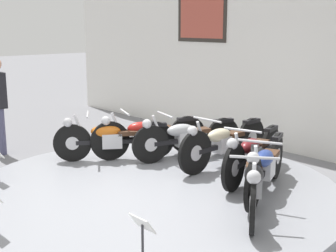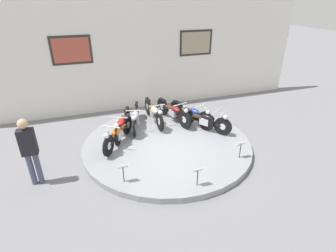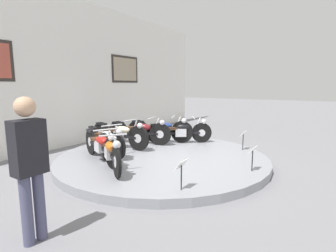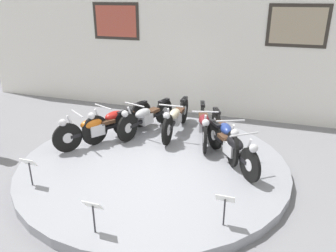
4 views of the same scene
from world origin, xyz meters
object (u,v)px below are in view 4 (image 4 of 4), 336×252
(motorcycle_blue, at_px, (224,132))
(info_placard_front_centre, at_px, (93,209))
(motorcycle_orange, at_px, (96,127))
(motorcycle_red, at_px, (118,119))
(motorcycle_black, at_px, (232,146))
(motorcycle_maroon, at_px, (204,123))
(motorcycle_cream, at_px, (176,117))
(info_placard_front_right, at_px, (225,203))
(motorcycle_silver, at_px, (146,117))
(info_placard_front_left, at_px, (29,166))

(motorcycle_blue, xyz_separation_m, info_placard_front_centre, (-1.20, -3.08, -0.03))
(motorcycle_orange, xyz_separation_m, motorcycle_red, (0.24, 0.55, 0.01))
(motorcycle_black, relative_size, info_placard_front_centre, 3.10)
(motorcycle_red, bearing_deg, motorcycle_maroon, 11.86)
(motorcycle_cream, bearing_deg, info_placard_front_right, -61.06)
(motorcycle_orange, bearing_deg, motorcycle_red, 66.77)
(motorcycle_orange, xyz_separation_m, motorcycle_silver, (0.75, 0.95, 0.00))
(motorcycle_orange, bearing_deg, motorcycle_black, 0.02)
(info_placard_front_left, bearing_deg, motorcycle_maroon, 50.39)
(motorcycle_red, relative_size, motorcycle_silver, 0.98)
(motorcycle_silver, bearing_deg, info_placard_front_right, -50.36)
(motorcycle_red, relative_size, info_placard_front_centre, 3.63)
(motorcycle_orange, distance_m, info_placard_front_right, 3.55)
(motorcycle_black, relative_size, info_placard_front_left, 3.10)
(motorcycle_maroon, distance_m, info_placard_front_left, 3.60)
(motorcycle_silver, bearing_deg, motorcycle_cream, 11.93)
(motorcycle_silver, height_order, motorcycle_black, motorcycle_silver)
(motorcycle_silver, relative_size, motorcycle_black, 1.20)
(motorcycle_cream, xyz_separation_m, motorcycle_black, (1.44, -1.09, -0.03))
(motorcycle_blue, bearing_deg, motorcycle_silver, 168.22)
(motorcycle_black, xyz_separation_m, info_placard_front_centre, (-1.44, -2.53, -0.00))
(motorcycle_black, bearing_deg, motorcycle_cream, 142.81)
(motorcycle_silver, relative_size, info_placard_front_right, 3.72)
(motorcycle_red, xyz_separation_m, info_placard_front_left, (-0.42, -2.38, -0.02))
(motorcycle_silver, bearing_deg, motorcycle_red, -142.60)
(info_placard_front_centre, height_order, info_placard_front_right, same)
(motorcycle_blue, distance_m, info_placard_front_right, 2.42)
(info_placard_front_left, bearing_deg, motorcycle_orange, 84.41)
(motorcycle_red, bearing_deg, motorcycle_silver, 37.40)
(motorcycle_black, bearing_deg, motorcycle_silver, 155.97)
(info_placard_front_left, bearing_deg, info_placard_front_right, 0.00)
(motorcycle_cream, relative_size, info_placard_front_left, 3.93)
(motorcycle_silver, bearing_deg, motorcycle_orange, -128.47)
(motorcycle_blue, bearing_deg, motorcycle_red, -179.97)
(motorcycle_red, bearing_deg, motorcycle_orange, -113.23)
(motorcycle_orange, height_order, motorcycle_maroon, motorcycle_maroon)
(motorcycle_black, distance_m, info_placard_front_centre, 2.91)
(motorcycle_blue, xyz_separation_m, motorcycle_black, (0.24, -0.55, -0.03))
(motorcycle_maroon, distance_m, motorcycle_black, 1.21)
(motorcycle_blue, relative_size, motorcycle_black, 1.17)
(motorcycle_silver, height_order, info_placard_front_centre, motorcycle_silver)
(motorcycle_red, height_order, motorcycle_blue, motorcycle_blue)
(motorcycle_orange, height_order, motorcycle_silver, motorcycle_silver)
(motorcycle_blue, height_order, motorcycle_black, motorcycle_blue)
(info_placard_front_centre, bearing_deg, motorcycle_red, 111.23)
(motorcycle_silver, relative_size, info_placard_front_centre, 3.72)
(motorcycle_orange, height_order, info_placard_front_right, motorcycle_orange)
(motorcycle_maroon, height_order, motorcycle_blue, motorcycle_blue)
(motorcycle_silver, bearing_deg, motorcycle_blue, -11.78)
(motorcycle_black, xyz_separation_m, info_placard_front_right, (0.18, -1.83, -0.00))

